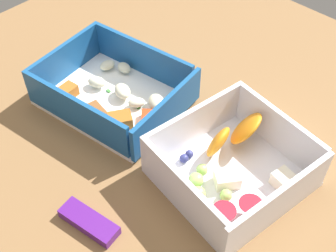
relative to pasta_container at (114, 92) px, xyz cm
name	(u,v)px	position (x,y,z in cm)	size (l,w,h in cm)	color
table_surface	(158,142)	(-8.99, 0.54, -2.83)	(80.00, 80.00, 2.00)	brown
pasta_container	(114,92)	(0.00, 0.00, 0.00)	(19.85, 16.53, 5.78)	white
fruit_bowl	(232,167)	(-19.75, -0.78, 0.28)	(16.89, 17.58, 6.10)	white
candy_bar	(89,222)	(-12.55, 14.84, -1.23)	(7.00, 2.40, 1.20)	#51197A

